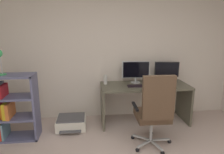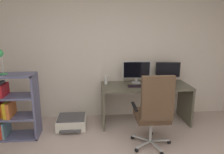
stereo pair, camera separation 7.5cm
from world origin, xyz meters
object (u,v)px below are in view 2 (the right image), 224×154
at_px(desk, 145,95).
at_px(desktop_speaker, 106,80).
at_px(monitor_main, 137,71).
at_px(keyboard, 137,86).
at_px(computer_mouse, 150,85).
at_px(office_chair, 154,110).
at_px(monitor_secondary, 168,71).
at_px(printer, 72,122).
at_px(bookshelf, 6,108).

relative_size(desk, desktop_speaker, 9.42).
xyz_separation_m(monitor_main, keyboard, (-0.03, -0.27, -0.23)).
xyz_separation_m(keyboard, computer_mouse, (0.24, -0.00, 0.01)).
xyz_separation_m(desk, office_chair, (-0.10, -0.90, 0.07)).
xyz_separation_m(monitor_main, office_chair, (0.04, -1.08, -0.35)).
bearing_deg(office_chair, computer_mouse, 78.29).
height_order(desk, desktop_speaker, desktop_speaker).
distance_m(monitor_secondary, computer_mouse, 0.52).
relative_size(computer_mouse, desktop_speaker, 0.59).
bearing_deg(keyboard, printer, -177.22).
xyz_separation_m(computer_mouse, desktop_speaker, (-0.78, 0.22, 0.07)).
relative_size(desktop_speaker, office_chair, 0.15).
height_order(desk, monitor_secondary, monitor_secondary).
relative_size(monitor_secondary, office_chair, 0.40).
xyz_separation_m(office_chair, bookshelf, (-2.24, 0.54, -0.10)).
bearing_deg(computer_mouse, printer, -176.64).
bearing_deg(keyboard, monitor_secondary, 24.49).
bearing_deg(keyboard, office_chair, -83.35).
bearing_deg(bookshelf, computer_mouse, 6.43).
bearing_deg(desk, bookshelf, -171.28).
distance_m(keyboard, printer, 1.34).
relative_size(computer_mouse, printer, 0.20).
bearing_deg(printer, computer_mouse, 0.79).
bearing_deg(monitor_main, monitor_secondary, 0.01).
bearing_deg(office_chair, monitor_secondary, 62.14).
relative_size(monitor_secondary, printer, 0.89).
relative_size(office_chair, printer, 2.24).
height_order(office_chair, bookshelf, office_chair).
bearing_deg(desk, computer_mouse, -52.46).
xyz_separation_m(keyboard, printer, (-1.18, -0.02, -0.64)).
xyz_separation_m(monitor_main, desktop_speaker, (-0.58, -0.05, -0.15)).
height_order(desktop_speaker, office_chair, office_chair).
distance_m(monitor_main, computer_mouse, 0.40).
distance_m(desktop_speaker, bookshelf, 1.72).
bearing_deg(keyboard, computer_mouse, 1.70).
bearing_deg(computer_mouse, monitor_main, 129.88).
height_order(desktop_speaker, bookshelf, bookshelf).
height_order(keyboard, desktop_speaker, desktop_speaker).
distance_m(computer_mouse, bookshelf, 2.43).
xyz_separation_m(monitor_secondary, bookshelf, (-2.81, -0.54, -0.44)).
distance_m(desk, desktop_speaker, 0.78).
relative_size(desktop_speaker, bookshelf, 0.16).
xyz_separation_m(keyboard, bookshelf, (-2.17, -0.27, -0.23)).
relative_size(desktop_speaker, printer, 0.33).
bearing_deg(monitor_main, office_chair, -88.10).
height_order(monitor_main, bookshelf, monitor_main).
bearing_deg(desktop_speaker, computer_mouse, -15.60).
height_order(computer_mouse, bookshelf, bookshelf).
bearing_deg(printer, monitor_secondary, 8.94).
xyz_separation_m(desktop_speaker, office_chair, (0.62, -1.03, -0.20)).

